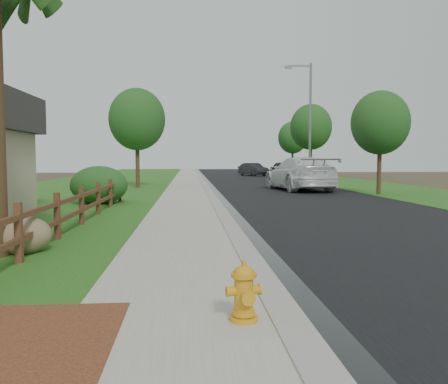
{
  "coord_description": "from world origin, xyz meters",
  "views": [
    {
      "loc": [
        -0.68,
        -5.49,
        1.84
      ],
      "look_at": [
        0.05,
        4.31,
        1.16
      ],
      "focal_mm": 38.0,
      "sensor_mm": 36.0,
      "label": 1
    }
  ],
  "objects": [
    {
      "name": "ground",
      "position": [
        0.0,
        0.0,
        0.0
      ],
      "size": [
        120.0,
        120.0,
        0.0
      ],
      "primitive_type": "plane",
      "color": "#3D3421"
    },
    {
      "name": "road",
      "position": [
        4.6,
        35.0,
        0.01
      ],
      "size": [
        8.0,
        90.0,
        0.02
      ],
      "primitive_type": "cube",
      "color": "black",
      "rests_on": "ground"
    },
    {
      "name": "curb",
      "position": [
        0.4,
        35.0,
        0.06
      ],
      "size": [
        0.4,
        90.0,
        0.12
      ],
      "primitive_type": "cube",
      "color": "#9B978D",
      "rests_on": "ground"
    },
    {
      "name": "wet_gutter",
      "position": [
        0.75,
        35.0,
        0.02
      ],
      "size": [
        0.5,
        90.0,
        0.0
      ],
      "primitive_type": "cube",
      "color": "black",
      "rests_on": "road"
    },
    {
      "name": "sidewalk",
      "position": [
        -0.9,
        35.0,
        0.05
      ],
      "size": [
        2.2,
        90.0,
        0.1
      ],
      "primitive_type": "cube",
      "color": "#9C9687",
      "rests_on": "ground"
    },
    {
      "name": "grass_strip",
      "position": [
        -2.8,
        35.0,
        0.03
      ],
      "size": [
        1.6,
        90.0,
        0.06
      ],
      "primitive_type": "cube",
      "color": "#215518",
      "rests_on": "ground"
    },
    {
      "name": "lawn_near",
      "position": [
        -8.0,
        35.0,
        0.02
      ],
      "size": [
        9.0,
        90.0,
        0.04
      ],
      "primitive_type": "cube",
      "color": "#215518",
      "rests_on": "ground"
    },
    {
      "name": "verge_far",
      "position": [
        11.5,
        35.0,
        0.02
      ],
      "size": [
        6.0,
        90.0,
        0.04
      ],
      "primitive_type": "cube",
      "color": "#215518",
      "rests_on": "ground"
    },
    {
      "name": "brick_patch",
      "position": [
        -2.2,
        -1.0,
        0.06
      ],
      "size": [
        1.6,
        2.4,
        0.11
      ],
      "primitive_type": "cube",
      "color": "brown",
      "rests_on": "ground"
    },
    {
      "name": "ranch_fence",
      "position": [
        -3.6,
        6.4,
        0.62
      ],
      "size": [
        0.12,
        16.92,
        1.1
      ],
      "color": "#442216",
      "rests_on": "ground"
    },
    {
      "name": "fire_hydrant",
      "position": [
        -0.1,
        -0.52,
        0.4
      ],
      "size": [
        0.43,
        0.35,
        0.66
      ],
      "color": "gold",
      "rests_on": "sidewalk"
    },
    {
      "name": "white_suv",
      "position": [
        5.8,
        21.89,
        0.98
      ],
      "size": [
        3.41,
        6.88,
        1.92
      ],
      "primitive_type": "imported",
      "rotation": [
        0.0,
        0.0,
        3.25
      ],
      "color": "silver",
      "rests_on": "road"
    },
    {
      "name": "dark_car_mid",
      "position": [
        7.2,
        33.74,
        0.85
      ],
      "size": [
        2.14,
        4.96,
        1.67
      ],
      "primitive_type": "imported",
      "rotation": [
        0.0,
        0.0,
        3.11
      ],
      "color": "black",
      "rests_on": "road"
    },
    {
      "name": "dark_car_far",
      "position": [
        6.3,
        45.54,
        0.71
      ],
      "size": [
        3.08,
        4.44,
        1.39
      ],
      "primitive_type": "imported",
      "rotation": [
        0.0,
        0.0,
        0.43
      ],
      "color": "black",
      "rests_on": "road"
    },
    {
      "name": "streetlight",
      "position": [
        8.53,
        30.77,
        5.19
      ],
      "size": [
        2.12,
        0.28,
        9.17
      ],
      "color": "slate",
      "rests_on": "ground"
    },
    {
      "name": "boulder",
      "position": [
        -3.9,
        3.77,
        0.38
      ],
      "size": [
        1.3,
        1.07,
        0.77
      ],
      "primitive_type": "ellipsoid",
      "rotation": [
        0.0,
        0.0,
        -0.2
      ],
      "color": "olive",
      "rests_on": "ground"
    },
    {
      "name": "shrub_d",
      "position": [
        -4.31,
        14.0,
        0.78
      ],
      "size": [
        2.52,
        2.52,
        1.56
      ],
      "primitive_type": "ellipsoid",
      "rotation": [
        0.0,
        0.0,
        0.11
      ],
      "color": "#1C4318",
      "rests_on": "ground"
    },
    {
      "name": "tree_near_left",
      "position": [
        -3.9,
        24.75,
        4.31
      ],
      "size": [
        3.54,
        3.54,
        6.27
      ],
      "color": "#3C2618",
      "rests_on": "ground"
    },
    {
      "name": "tree_near_right",
      "position": [
        9.0,
        17.98,
        3.66
      ],
      "size": [
        2.94,
        2.94,
        5.29
      ],
      "color": "#3C2618",
      "rests_on": "ground"
    },
    {
      "name": "tree_mid_right",
      "position": [
        10.23,
        36.36,
        4.68
      ],
      "size": [
        3.71,
        3.71,
        6.73
      ],
      "color": "#3C2618",
      "rests_on": "ground"
    },
    {
      "name": "tree_far_right",
      "position": [
        10.9,
        46.78,
        4.21
      ],
      "size": [
        3.26,
        3.26,
        6.01
      ],
      "color": "#3C2618",
      "rests_on": "ground"
    }
  ]
}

